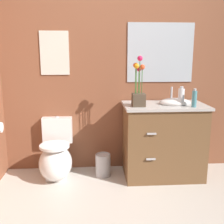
{
  "coord_description": "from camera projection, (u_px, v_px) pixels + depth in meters",
  "views": [
    {
      "loc": [
        -0.33,
        -1.88,
        1.45
      ],
      "look_at": [
        -0.13,
        1.08,
        0.8
      ],
      "focal_mm": 43.56,
      "sensor_mm": 36.0,
      "label": 1
    }
  ],
  "objects": [
    {
      "name": "wall_poster",
      "position": [
        55.0,
        53.0,
        3.19
      ],
      "size": [
        0.34,
        0.01,
        0.51
      ],
      "primitive_type": "cube",
      "color": "silver"
    },
    {
      "name": "wall_back",
      "position": [
        137.0,
        69.0,
        3.32
      ],
      "size": [
        4.45,
        0.05,
        2.5
      ],
      "primitive_type": "cube",
      "color": "brown",
      "rests_on": "ground_plane"
    },
    {
      "name": "flower_vase",
      "position": [
        139.0,
        91.0,
        2.96
      ],
      "size": [
        0.14,
        0.14,
        0.55
      ],
      "color": "#4C3D2D",
      "rests_on": "vanity_cabinet"
    },
    {
      "name": "wall_mirror",
      "position": [
        160.0,
        53.0,
        3.27
      ],
      "size": [
        0.8,
        0.01,
        0.7
      ],
      "primitive_type": "cube",
      "color": "#B2BCC6"
    },
    {
      "name": "trash_bin",
      "position": [
        103.0,
        165.0,
        3.26
      ],
      "size": [
        0.18,
        0.18,
        0.27
      ],
      "color": "#B7B7BC",
      "rests_on": "ground_plane"
    },
    {
      "name": "toilet",
      "position": [
        56.0,
        158.0,
        3.18
      ],
      "size": [
        0.38,
        0.59,
        0.69
      ],
      "color": "white",
      "rests_on": "ground_plane"
    },
    {
      "name": "lotion_bottle",
      "position": [
        194.0,
        99.0,
        2.93
      ],
      "size": [
        0.05,
        0.05,
        0.2
      ],
      "color": "teal",
      "rests_on": "vanity_cabinet"
    },
    {
      "name": "soap_bottle",
      "position": [
        181.0,
        97.0,
        3.01
      ],
      "size": [
        0.07,
        0.07,
        0.21
      ],
      "color": "white",
      "rests_on": "vanity_cabinet"
    },
    {
      "name": "vanity_cabinet",
      "position": [
        163.0,
        140.0,
        3.2
      ],
      "size": [
        0.94,
        0.56,
        1.05
      ],
      "color": "brown",
      "rests_on": "ground_plane"
    }
  ]
}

